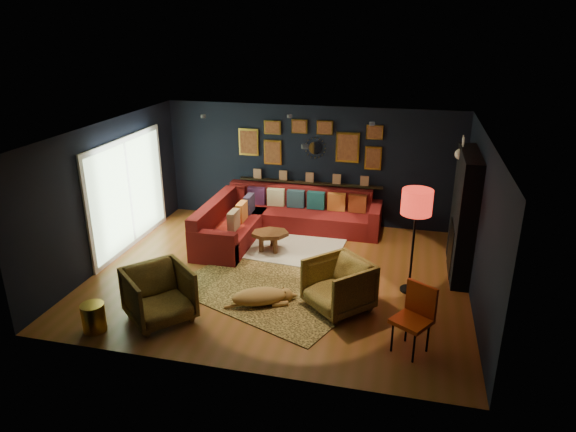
% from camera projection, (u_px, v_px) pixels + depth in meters
% --- Properties ---
extents(floor, '(6.50, 6.50, 0.00)m').
position_uv_depth(floor, '(280.00, 275.00, 9.21)').
color(floor, brown).
rests_on(floor, ground).
extents(room_walls, '(6.50, 6.50, 6.50)m').
position_uv_depth(room_walls, '(279.00, 190.00, 8.64)').
color(room_walls, black).
rests_on(room_walls, ground).
extents(sectional, '(3.41, 2.69, 0.86)m').
position_uv_depth(sectional, '(273.00, 219.00, 10.88)').
color(sectional, maroon).
rests_on(sectional, ground).
extents(ledge, '(3.20, 0.12, 0.04)m').
position_uv_depth(ledge, '(310.00, 183.00, 11.32)').
color(ledge, black).
rests_on(ledge, room_walls).
extents(gallery_wall, '(3.15, 0.04, 1.02)m').
position_uv_depth(gallery_wall, '(310.00, 143.00, 11.04)').
color(gallery_wall, gold).
rests_on(gallery_wall, room_walls).
extents(sunburst_mirror, '(0.47, 0.16, 0.47)m').
position_uv_depth(sunburst_mirror, '(315.00, 148.00, 11.06)').
color(sunburst_mirror, silver).
rests_on(sunburst_mirror, room_walls).
extents(fireplace, '(0.31, 1.60, 2.20)m').
position_uv_depth(fireplace, '(463.00, 219.00, 8.99)').
color(fireplace, black).
rests_on(fireplace, ground).
extents(deer_head, '(0.50, 0.28, 0.45)m').
position_uv_depth(deer_head, '(470.00, 155.00, 9.06)').
color(deer_head, white).
rests_on(deer_head, fireplace).
extents(sliding_door, '(0.06, 2.80, 2.20)m').
position_uv_depth(sliding_door, '(129.00, 193.00, 10.07)').
color(sliding_door, white).
rests_on(sliding_door, ground).
extents(ceiling_spots, '(3.30, 2.50, 0.06)m').
position_uv_depth(ceiling_spots, '(290.00, 124.00, 9.03)').
color(ceiling_spots, black).
rests_on(ceiling_spots, room_walls).
extents(shag_rug, '(2.67, 2.05, 0.03)m').
position_uv_depth(shag_rug, '(280.00, 243.00, 10.46)').
color(shag_rug, white).
rests_on(shag_rug, ground).
extents(leopard_rug, '(3.56, 3.10, 0.02)m').
position_uv_depth(leopard_rug, '(271.00, 288.00, 8.72)').
color(leopard_rug, tan).
rests_on(leopard_rug, ground).
extents(coffee_table, '(0.88, 0.76, 0.37)m').
position_uv_depth(coffee_table, '(270.00, 235.00, 10.04)').
color(coffee_table, brown).
rests_on(coffee_table, shag_rug).
extents(pouf, '(0.59, 0.59, 0.39)m').
position_uv_depth(pouf, '(230.00, 234.00, 10.37)').
color(pouf, maroon).
rests_on(pouf, shag_rug).
extents(armchair_left, '(1.22, 1.23, 0.92)m').
position_uv_depth(armchair_left, '(159.00, 292.00, 7.68)').
color(armchair_left, '#B68C38').
rests_on(armchair_left, ground).
extents(armchair_right, '(1.20, 1.20, 0.90)m').
position_uv_depth(armchair_right, '(339.00, 283.00, 7.97)').
color(armchair_right, '#B68C38').
rests_on(armchair_right, ground).
extents(gold_stool, '(0.34, 0.34, 0.43)m').
position_uv_depth(gold_stool, '(94.00, 317.00, 7.49)').
color(gold_stool, gold).
rests_on(gold_stool, ground).
extents(orange_chair, '(0.63, 0.63, 0.97)m').
position_uv_depth(orange_chair, '(416.00, 313.00, 6.93)').
color(orange_chair, black).
rests_on(orange_chair, ground).
extents(floor_lamp, '(0.49, 0.49, 1.79)m').
position_uv_depth(floor_lamp, '(417.00, 206.00, 8.13)').
color(floor_lamp, black).
rests_on(floor_lamp, ground).
extents(dog, '(1.33, 1.03, 0.38)m').
position_uv_depth(dog, '(259.00, 294.00, 8.15)').
color(dog, '#AB7540').
rests_on(dog, leopard_rug).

